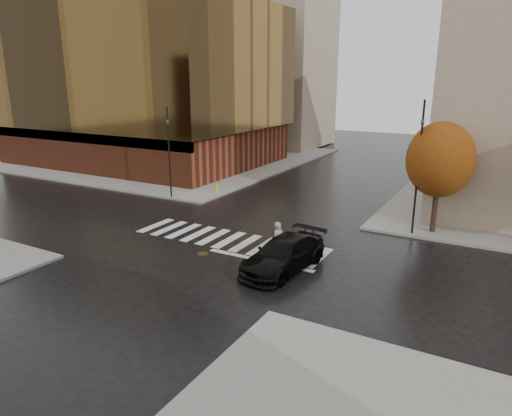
% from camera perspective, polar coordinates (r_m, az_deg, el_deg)
% --- Properties ---
extents(ground, '(120.00, 120.00, 0.00)m').
position_cam_1_polar(ground, '(25.94, -3.96, -4.33)').
color(ground, black).
rests_on(ground, ground).
extents(sidewalk_nw, '(30.00, 30.00, 0.15)m').
position_cam_1_polar(sidewalk_nw, '(54.51, -10.46, 6.22)').
color(sidewalk_nw, gray).
rests_on(sidewalk_nw, ground).
extents(crosswalk, '(12.00, 3.00, 0.01)m').
position_cam_1_polar(crosswalk, '(26.33, -3.37, -4.00)').
color(crosswalk, silver).
rests_on(crosswalk, ground).
extents(office_glass, '(27.00, 19.00, 16.00)m').
position_cam_1_polar(office_glass, '(52.19, -13.96, 14.67)').
color(office_glass, maroon).
rests_on(office_glass, sidewalk_nw).
extents(building_nw_far, '(14.00, 12.00, 20.00)m').
position_cam_1_polar(building_nw_far, '(64.45, 2.18, 16.90)').
color(building_nw_far, tan).
rests_on(building_nw_far, sidewalk_nw).
extents(tree_ne_a, '(3.80, 3.80, 6.50)m').
position_cam_1_polar(tree_ne_a, '(28.28, 22.02, 5.59)').
color(tree_ne_a, black).
rests_on(tree_ne_a, sidewalk_ne).
extents(sedan, '(2.82, 5.65, 1.58)m').
position_cam_1_polar(sedan, '(22.08, 3.47, -5.82)').
color(sedan, black).
rests_on(sedan, ground).
extents(cyclist, '(1.94, 1.14, 2.09)m').
position_cam_1_polar(cyclist, '(23.02, 2.96, -5.09)').
color(cyclist, maroon).
rests_on(cyclist, ground).
extents(traffic_light_nw, '(0.19, 0.17, 6.82)m').
position_cam_1_polar(traffic_light_nw, '(35.16, -10.84, 7.46)').
color(traffic_light_nw, black).
rests_on(traffic_light_nw, sidewalk_nw).
extents(traffic_light_ne, '(0.17, 0.20, 7.70)m').
position_cam_1_polar(traffic_light_ne, '(27.49, 19.71, 5.82)').
color(traffic_light_ne, black).
rests_on(traffic_light_ne, sidewalk_ne).
extents(fire_hydrant, '(0.23, 0.23, 0.65)m').
position_cam_1_polar(fire_hydrant, '(37.10, -4.92, 2.65)').
color(fire_hydrant, '#D1D50C').
rests_on(fire_hydrant, sidewalk_nw).
extents(manhole, '(0.77, 0.77, 0.01)m').
position_cam_1_polar(manhole, '(24.43, -6.62, -5.69)').
color(manhole, '#4D381B').
rests_on(manhole, ground).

